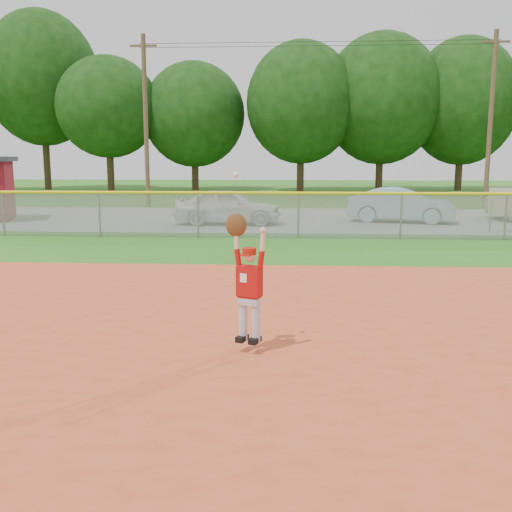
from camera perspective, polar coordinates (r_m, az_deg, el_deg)
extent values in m
plane|color=#266016|center=(9.13, 5.11, -7.05)|extent=(120.00, 120.00, 0.00)
cube|color=#B94321|center=(6.32, 5.92, -14.79)|extent=(24.00, 16.00, 0.04)
cube|color=slate|center=(24.88, 4.04, 3.73)|extent=(44.00, 10.00, 0.03)
imported|color=white|center=(22.68, -2.82, 4.99)|extent=(4.19, 1.71, 1.42)
imported|color=#81A7C0|center=(24.13, 14.33, 4.97)|extent=(4.50, 2.46, 1.41)
cylinder|color=gray|center=(21.77, 22.39, 3.69)|extent=(0.06, 0.06, 1.20)
cube|color=gray|center=(18.84, 4.26, 4.02)|extent=(40.00, 0.03, 1.50)
cylinder|color=yellow|center=(18.78, 4.29, 6.30)|extent=(40.00, 0.10, 0.10)
cylinder|color=gray|center=(21.19, -23.96, 3.84)|extent=(0.06, 0.06, 1.50)
cylinder|color=gray|center=(19.88, -15.37, 4.00)|extent=(0.06, 0.06, 1.50)
cylinder|color=gray|center=(19.08, -5.82, 4.07)|extent=(0.06, 0.06, 1.50)
cylinder|color=gray|center=(18.84, 4.26, 4.02)|extent=(0.06, 0.06, 1.50)
cylinder|color=gray|center=(19.18, 14.29, 3.85)|extent=(0.06, 0.06, 1.50)
cylinder|color=gray|center=(20.08, 23.69, 3.58)|extent=(0.06, 0.06, 1.50)
cylinder|color=#4C3823|center=(31.74, -10.96, 12.99)|extent=(0.24, 0.24, 9.00)
cube|color=#4C3823|center=(32.21, -11.20, 19.93)|extent=(1.40, 0.10, 0.10)
cylinder|color=#4C3823|center=(32.47, 22.40, 12.37)|extent=(0.24, 0.24, 9.00)
cube|color=#4C3823|center=(32.92, 22.87, 19.15)|extent=(1.40, 0.10, 0.10)
cylinder|color=black|center=(31.28, 6.06, 20.18)|extent=(18.50, 0.02, 0.02)
cylinder|color=black|center=(31.32, 6.07, 20.54)|extent=(18.50, 0.02, 0.02)
cylinder|color=#422D1C|center=(51.34, -20.23, 9.67)|extent=(0.56, 0.56, 6.10)
ellipsoid|color=#193F0F|center=(51.73, -20.64, 16.28)|extent=(9.19, 9.19, 10.85)
cylinder|color=#422D1C|center=(47.48, -14.37, 9.00)|extent=(0.56, 0.56, 4.43)
ellipsoid|color=#193F0F|center=(47.64, -14.60, 14.21)|extent=(8.01, 8.01, 7.88)
cylinder|color=#422D1C|center=(47.55, -6.12, 9.05)|extent=(0.56, 0.56, 4.11)
ellipsoid|color=#193F0F|center=(47.67, -6.21, 13.88)|extent=(8.19, 8.19, 8.39)
cylinder|color=#422D1C|center=(45.89, 4.47, 9.38)|extent=(0.56, 0.56, 4.64)
ellipsoid|color=#193F0F|center=(46.08, 4.55, 15.03)|extent=(8.57, 8.57, 9.43)
cylinder|color=#422D1C|center=(47.63, 12.25, 9.36)|extent=(0.56, 0.56, 4.89)
ellipsoid|color=#193F0F|center=(47.85, 12.47, 15.09)|extent=(9.41, 9.41, 10.28)
cylinder|color=#422D1C|center=(49.69, 19.66, 8.96)|extent=(0.56, 0.56, 4.78)
ellipsoid|color=#193F0F|center=(49.88, 19.98, 14.33)|extent=(8.62, 8.62, 10.06)
cylinder|color=silver|center=(7.79, -1.30, -6.54)|extent=(0.15, 0.15, 0.54)
cylinder|color=silver|center=(7.71, -0.01, -6.72)|extent=(0.15, 0.15, 0.54)
cube|color=black|center=(7.83, -1.40, -8.22)|extent=(0.18, 0.24, 0.08)
cube|color=black|center=(7.75, -0.12, -8.42)|extent=(0.18, 0.24, 0.08)
cube|color=silver|center=(7.67, -0.66, -4.47)|extent=(0.32, 0.25, 0.11)
cube|color=maroon|center=(7.65, -0.66, -4.00)|extent=(0.33, 0.26, 0.04)
cube|color=#A80D0C|center=(7.61, -0.67, -2.51)|extent=(0.36, 0.28, 0.41)
cube|color=white|center=(7.53, -1.27, -2.21)|extent=(0.09, 0.04, 0.12)
sphere|color=beige|center=(7.54, -0.67, 0.09)|extent=(0.24, 0.24, 0.18)
cylinder|color=#A01809|center=(7.53, -0.67, 0.49)|extent=(0.24, 0.24, 0.09)
cube|color=#A01809|center=(7.45, -1.00, 0.10)|extent=(0.17, 0.15, 0.02)
cylinder|color=#A80D0C|center=(7.62, -1.83, -0.10)|extent=(0.13, 0.11, 0.22)
cylinder|color=beige|center=(7.60, -1.98, 1.60)|extent=(0.10, 0.09, 0.24)
ellipsoid|color=#4C2D14|center=(7.57, -1.99, 3.13)|extent=(0.31, 0.22, 0.32)
sphere|color=white|center=(7.52, -2.02, 8.14)|extent=(0.11, 0.11, 0.08)
cylinder|color=#A80D0C|center=(7.47, 0.51, -0.29)|extent=(0.13, 0.11, 0.22)
cylinder|color=beige|center=(7.43, 0.66, 1.41)|extent=(0.10, 0.09, 0.24)
sphere|color=beige|center=(7.40, 0.66, 2.56)|extent=(0.11, 0.11, 0.09)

